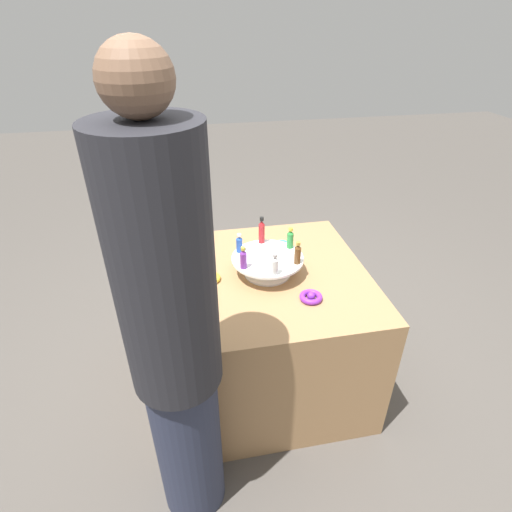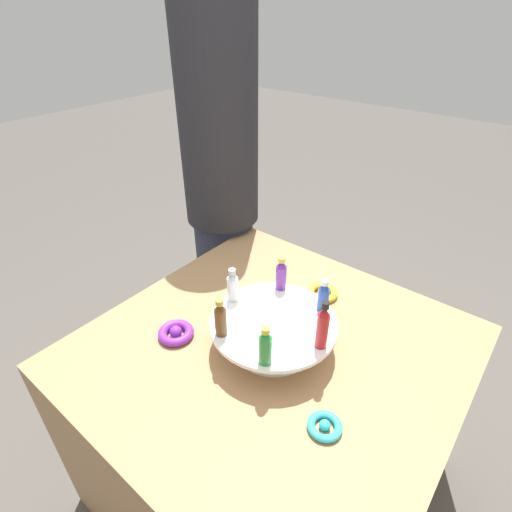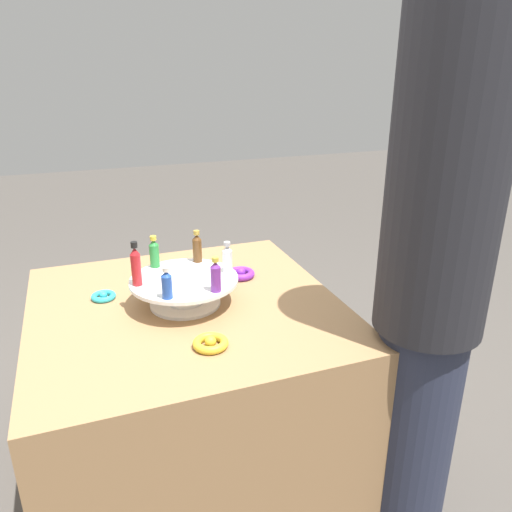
{
  "view_description": "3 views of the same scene",
  "coord_description": "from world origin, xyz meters",
  "px_view_note": "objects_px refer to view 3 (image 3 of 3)",
  "views": [
    {
      "loc": [
        0.36,
        1.57,
        1.79
      ],
      "look_at": [
        0.08,
        0.1,
        0.87
      ],
      "focal_mm": 28.0,
      "sensor_mm": 36.0,
      "label": 1
    },
    {
      "loc": [
        -0.65,
        -0.46,
        1.52
      ],
      "look_at": [
        0.11,
        0.15,
        0.88
      ],
      "focal_mm": 28.0,
      "sensor_mm": 36.0,
      "label": 2
    },
    {
      "loc": [
        1.43,
        -0.29,
        1.43
      ],
      "look_at": [
        0.14,
        0.19,
        0.9
      ],
      "focal_mm": 35.0,
      "sensor_mm": 36.0,
      "label": 3
    }
  ],
  "objects_px": {
    "bottle_purple": "(216,276)",
    "bottle_blue": "(167,284)",
    "bottle_brown": "(197,247)",
    "bottle_red": "(136,265)",
    "ribbon_bow_teal": "(103,296)",
    "display_stand": "(185,288)",
    "ribbon_bow_gold": "(211,343)",
    "person_figure": "(432,278)",
    "bottle_green": "(154,253)",
    "ribbon_bow_purple": "(241,274)",
    "bottle_clear": "(228,259)"
  },
  "relations": [
    {
      "from": "bottle_green",
      "to": "bottle_red",
      "type": "height_order",
      "value": "bottle_red"
    },
    {
      "from": "bottle_green",
      "to": "bottle_purple",
      "type": "bearing_deg",
      "value": 28.47
    },
    {
      "from": "bottle_red",
      "to": "ribbon_bow_teal",
      "type": "bearing_deg",
      "value": -142.22
    },
    {
      "from": "person_figure",
      "to": "ribbon_bow_purple",
      "type": "bearing_deg",
      "value": -22.23
    },
    {
      "from": "bottle_green",
      "to": "bottle_clear",
      "type": "bearing_deg",
      "value": 58.47
    },
    {
      "from": "bottle_brown",
      "to": "bottle_blue",
      "type": "distance_m",
      "value": 0.29
    },
    {
      "from": "bottle_blue",
      "to": "ribbon_bow_teal",
      "type": "xyz_separation_m",
      "value": [
        -0.26,
        -0.17,
        -0.13
      ]
    },
    {
      "from": "bottle_blue",
      "to": "person_figure",
      "type": "bearing_deg",
      "value": 64.85
    },
    {
      "from": "bottle_brown",
      "to": "ribbon_bow_gold",
      "type": "relative_size",
      "value": 1.12
    },
    {
      "from": "ribbon_bow_teal",
      "to": "bottle_brown",
      "type": "bearing_deg",
      "value": 88.23
    },
    {
      "from": "bottle_clear",
      "to": "person_figure",
      "type": "height_order",
      "value": "person_figure"
    },
    {
      "from": "bottle_green",
      "to": "ribbon_bow_teal",
      "type": "distance_m",
      "value": 0.22
    },
    {
      "from": "display_stand",
      "to": "ribbon_bow_teal",
      "type": "distance_m",
      "value": 0.28
    },
    {
      "from": "bottle_green",
      "to": "ribbon_bow_gold",
      "type": "bearing_deg",
      "value": 10.62
    },
    {
      "from": "bottle_green",
      "to": "bottle_red",
      "type": "relative_size",
      "value": 0.77
    },
    {
      "from": "ribbon_bow_gold",
      "to": "bottle_clear",
      "type": "bearing_deg",
      "value": 153.42
    },
    {
      "from": "bottle_clear",
      "to": "bottle_red",
      "type": "relative_size",
      "value": 0.74
    },
    {
      "from": "bottle_purple",
      "to": "ribbon_bow_purple",
      "type": "relative_size",
      "value": 1.07
    },
    {
      "from": "bottle_purple",
      "to": "bottle_brown",
      "type": "xyz_separation_m",
      "value": [
        -0.25,
        0.01,
        0.0
      ]
    },
    {
      "from": "ribbon_bow_teal",
      "to": "ribbon_bow_purple",
      "type": "height_order",
      "value": "ribbon_bow_purple"
    },
    {
      "from": "bottle_green",
      "to": "bottle_blue",
      "type": "height_order",
      "value": "bottle_green"
    },
    {
      "from": "bottle_blue",
      "to": "ribbon_bow_gold",
      "type": "distance_m",
      "value": 0.22
    },
    {
      "from": "display_stand",
      "to": "ribbon_bow_teal",
      "type": "bearing_deg",
      "value": -118.54
    },
    {
      "from": "bottle_blue",
      "to": "display_stand",
      "type": "bearing_deg",
      "value": 148.47
    },
    {
      "from": "bottle_brown",
      "to": "person_figure",
      "type": "bearing_deg",
      "value": 42.7
    },
    {
      "from": "bottle_red",
      "to": "person_figure",
      "type": "relative_size",
      "value": 0.08
    },
    {
      "from": "bottle_brown",
      "to": "bottle_blue",
      "type": "xyz_separation_m",
      "value": [
        0.25,
        -0.15,
        -0.01
      ]
    },
    {
      "from": "bottle_blue",
      "to": "ribbon_bow_purple",
      "type": "bearing_deg",
      "value": 130.62
    },
    {
      "from": "bottle_red",
      "to": "ribbon_bow_teal",
      "type": "distance_m",
      "value": 0.22
    },
    {
      "from": "bottle_purple",
      "to": "bottle_blue",
      "type": "xyz_separation_m",
      "value": [
        -0.0,
        -0.14,
        -0.01
      ]
    },
    {
      "from": "ribbon_bow_teal",
      "to": "display_stand",
      "type": "bearing_deg",
      "value": 61.46
    },
    {
      "from": "bottle_red",
      "to": "bottle_blue",
      "type": "distance_m",
      "value": 0.15
    },
    {
      "from": "bottle_purple",
      "to": "bottle_green",
      "type": "distance_m",
      "value": 0.29
    },
    {
      "from": "bottle_red",
      "to": "ribbon_bow_teal",
      "type": "height_order",
      "value": "bottle_red"
    },
    {
      "from": "bottle_clear",
      "to": "ribbon_bow_gold",
      "type": "xyz_separation_m",
      "value": [
        0.27,
        -0.14,
        -0.13
      ]
    },
    {
      "from": "display_stand",
      "to": "ribbon_bow_gold",
      "type": "bearing_deg",
      "value": 1.46
    },
    {
      "from": "display_stand",
      "to": "bottle_green",
      "type": "height_order",
      "value": "bottle_green"
    },
    {
      "from": "ribbon_bow_gold",
      "to": "person_figure",
      "type": "bearing_deg",
      "value": 74.85
    },
    {
      "from": "bottle_red",
      "to": "ribbon_bow_purple",
      "type": "distance_m",
      "value": 0.43
    },
    {
      "from": "ribbon_bow_teal",
      "to": "ribbon_bow_purple",
      "type": "bearing_deg",
      "value": 91.46
    },
    {
      "from": "ribbon_bow_gold",
      "to": "bottle_red",
      "type": "bearing_deg",
      "value": -151.77
    },
    {
      "from": "bottle_purple",
      "to": "ribbon_bow_teal",
      "type": "bearing_deg",
      "value": -129.68
    },
    {
      "from": "bottle_clear",
      "to": "ribbon_bow_purple",
      "type": "bearing_deg",
      "value": 148.04
    },
    {
      "from": "bottle_green",
      "to": "person_figure",
      "type": "xyz_separation_m",
      "value": [
        0.56,
        0.66,
        0.04
      ]
    },
    {
      "from": "bottle_green",
      "to": "ribbon_bow_purple",
      "type": "relative_size",
      "value": 1.06
    },
    {
      "from": "ribbon_bow_gold",
      "to": "person_figure",
      "type": "height_order",
      "value": "person_figure"
    },
    {
      "from": "bottle_red",
      "to": "ribbon_bow_gold",
      "type": "relative_size",
      "value": 1.41
    },
    {
      "from": "ribbon_bow_teal",
      "to": "person_figure",
      "type": "height_order",
      "value": "person_figure"
    },
    {
      "from": "bottle_purple",
      "to": "bottle_red",
      "type": "bearing_deg",
      "value": -121.53
    },
    {
      "from": "bottle_brown",
      "to": "bottle_red",
      "type": "bearing_deg",
      "value": -61.53
    }
  ]
}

